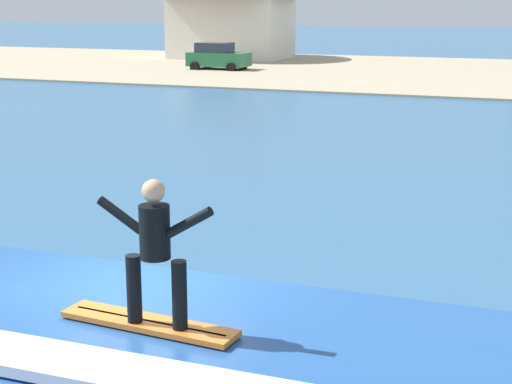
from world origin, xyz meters
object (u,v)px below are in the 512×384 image
(car_near_shore, at_px, (218,56))
(house_with_chimney, at_px, (231,11))
(surfer, at_px, (155,245))
(wave_crest, at_px, (110,368))
(surfboard, at_px, (149,323))

(car_near_shore, distance_m, house_with_chimney, 10.63)
(surfer, xyz_separation_m, house_with_chimney, (-21.03, 52.57, 1.44))
(car_near_shore, xyz_separation_m, house_with_chimney, (-3.08, 9.79, 2.76))
(car_near_shore, height_order, house_with_chimney, house_with_chimney)
(wave_crest, relative_size, surfboard, 5.10)
(house_with_chimney, bearing_deg, surfer, -68.20)
(wave_crest, xyz_separation_m, car_near_shore, (-17.16, 42.50, 0.32))
(wave_crest, bearing_deg, house_with_chimney, 111.16)
(surfboard, relative_size, house_with_chimney, 0.19)
(surfboard, distance_m, house_with_chimney, 56.55)
(surfer, relative_size, car_near_shore, 0.39)
(surfboard, distance_m, surfer, 0.92)
(wave_crest, xyz_separation_m, house_with_chimney, (-20.24, 52.29, 3.08))
(car_near_shore, bearing_deg, surfer, -67.25)
(wave_crest, relative_size, house_with_chimney, 0.99)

